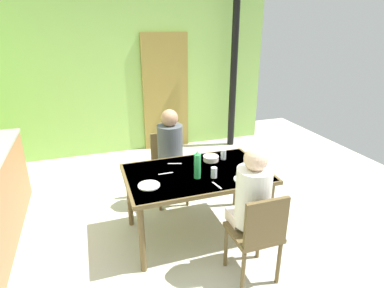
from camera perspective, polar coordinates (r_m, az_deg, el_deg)
name	(u,v)px	position (r m, az deg, el deg)	size (l,w,h in m)	color
ground_plane	(183,240)	(3.48, -1.55, -16.95)	(7.23, 7.23, 0.00)	beige
wall_back	(133,71)	(5.52, -10.54, 12.86)	(4.73, 0.10, 2.79)	#91BF5C
door_wooden	(166,93)	(5.61, -4.77, 9.18)	(0.80, 0.05, 2.00)	olive
stove_pipe_column	(234,69)	(5.68, 7.51, 13.26)	(0.12, 0.12, 2.79)	black
dining_table	(197,178)	(3.24, 0.86, -6.18)	(1.44, 0.90, 0.73)	brown
chair_near_diner	(258,233)	(2.81, 11.76, -15.32)	(0.40, 0.40, 0.87)	brown
chair_far_diner	(168,163)	(3.98, -4.31, -3.46)	(0.40, 0.40, 0.87)	brown
person_near_diner	(252,195)	(2.75, 10.78, -9.01)	(0.30, 0.37, 0.77)	silver
person_far_diner	(170,146)	(3.75, -3.90, -0.33)	(0.30, 0.37, 0.77)	#56474E
water_bottle_green_near	(197,165)	(3.05, 0.97, -3.86)	(0.07, 0.07, 0.28)	green
serving_bowl_center	(211,158)	(3.47, 3.42, -2.58)	(0.17, 0.17, 0.06)	silver
dinner_plate_near_left	(149,185)	(2.98, -7.76, -7.39)	(0.20, 0.20, 0.01)	white
dinner_plate_near_right	(244,179)	(3.10, 9.36, -6.29)	(0.20, 0.20, 0.01)	white
drinking_glass_by_near_diner	(214,173)	(3.09, 3.98, -5.14)	(0.06, 0.06, 0.11)	silver
drinking_glass_by_far_diner	(262,167)	(3.28, 12.54, -4.15)	(0.06, 0.06, 0.09)	silver
drinking_glass_spare_center	(223,154)	(3.51, 5.67, -1.89)	(0.06, 0.06, 0.11)	silver
cutlery_knife_near	(175,164)	(3.40, -3.14, -3.54)	(0.15, 0.02, 0.00)	silver
cutlery_fork_near	(217,185)	(2.97, 4.50, -7.44)	(0.15, 0.02, 0.00)	silver
cutlery_knife_far	(166,173)	(3.19, -4.77, -5.31)	(0.15, 0.02, 0.00)	silver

